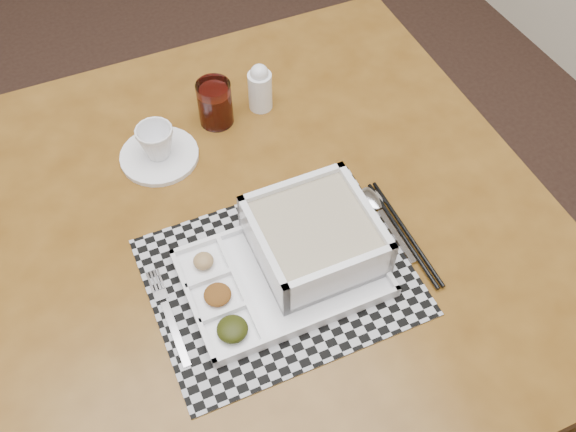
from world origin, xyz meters
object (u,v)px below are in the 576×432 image
object	(u,v)px
juice_glass	(215,105)
creamer_bottle	(260,88)
cup	(156,142)
dining_table	(258,246)
serving_tray	(305,247)

from	to	relation	value
juice_glass	creamer_bottle	xyz separation A→B (m)	(0.10, -0.00, 0.01)
cup	creamer_bottle	distance (m)	0.24
cup	juice_glass	world-z (taller)	juice_glass
dining_table	juice_glass	distance (m)	0.29
cup	creamer_bottle	size ratio (longest dim) A/B	0.67
cup	juice_glass	xyz separation A→B (m)	(0.14, 0.04, 0.00)
dining_table	cup	bearing A→B (deg)	115.28
serving_tray	juice_glass	bearing A→B (deg)	91.09
serving_tray	cup	bearing A→B (deg)	113.53
dining_table	creamer_bottle	xyz separation A→B (m)	(0.13, 0.26, 0.13)
dining_table	cup	size ratio (longest dim) A/B	15.26
serving_tray	creamer_bottle	xyz separation A→B (m)	(0.09, 0.37, 0.01)
serving_tray	juice_glass	distance (m)	0.37
cup	dining_table	bearing A→B (deg)	-86.90
dining_table	juice_glass	size ratio (longest dim) A/B	11.48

